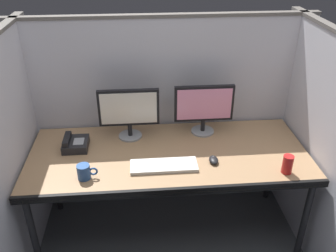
% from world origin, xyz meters
% --- Properties ---
extents(cubicle_partition_rear, '(2.21, 0.06, 1.57)m').
position_xyz_m(cubicle_partition_rear, '(0.00, 0.74, 0.79)').
color(cubicle_partition_rear, silver).
rests_on(cubicle_partition_rear, ground).
extents(cubicle_partition_left, '(0.06, 1.41, 1.57)m').
position_xyz_m(cubicle_partition_left, '(-0.99, 0.20, 0.79)').
color(cubicle_partition_left, silver).
rests_on(cubicle_partition_left, ground).
extents(cubicle_partition_right, '(0.06, 1.41, 1.57)m').
position_xyz_m(cubicle_partition_right, '(0.99, 0.20, 0.79)').
color(cubicle_partition_right, silver).
rests_on(cubicle_partition_right, ground).
extents(desk, '(1.90, 0.80, 0.74)m').
position_xyz_m(desk, '(0.00, 0.29, 0.69)').
color(desk, '#997551').
rests_on(desk, ground).
extents(monitor_left, '(0.43, 0.17, 0.37)m').
position_xyz_m(monitor_left, '(-0.26, 0.53, 0.96)').
color(monitor_left, gray).
rests_on(monitor_left, desk).
extents(monitor_right, '(0.43, 0.17, 0.37)m').
position_xyz_m(monitor_right, '(0.28, 0.55, 0.96)').
color(monitor_right, gray).
rests_on(monitor_right, desk).
extents(keyboard_main, '(0.43, 0.15, 0.02)m').
position_xyz_m(keyboard_main, '(-0.04, 0.13, 0.75)').
color(keyboard_main, silver).
rests_on(keyboard_main, desk).
extents(computer_mouse, '(0.06, 0.10, 0.04)m').
position_xyz_m(computer_mouse, '(0.28, 0.16, 0.76)').
color(computer_mouse, black).
rests_on(computer_mouse, desk).
extents(soda_can, '(0.07, 0.07, 0.12)m').
position_xyz_m(soda_can, '(0.72, 0.01, 0.80)').
color(soda_can, red).
rests_on(soda_can, desk).
extents(desk_phone, '(0.17, 0.19, 0.09)m').
position_xyz_m(desk_phone, '(-0.65, 0.41, 0.77)').
color(desk_phone, black).
rests_on(desk_phone, desk).
extents(coffee_mug, '(0.13, 0.08, 0.09)m').
position_xyz_m(coffee_mug, '(-0.54, 0.06, 0.79)').
color(coffee_mug, '#264C8C').
rests_on(coffee_mug, desk).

